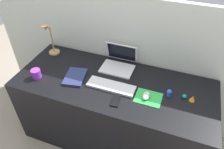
# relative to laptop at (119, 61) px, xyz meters

# --- Properties ---
(ground_plane) EXTENTS (6.00, 6.00, 0.00)m
(ground_plane) POSITION_rel_laptop_xyz_m (0.03, -0.25, -0.79)
(ground_plane) COLOR gray
(back_wall) EXTENTS (2.94, 0.05, 1.37)m
(back_wall) POSITION_rel_laptop_xyz_m (0.03, 0.15, -0.11)
(back_wall) COLOR beige
(back_wall) RESTS_ON ground_plane
(desk) EXTENTS (1.74, 0.71, 0.74)m
(desk) POSITION_rel_laptop_xyz_m (0.03, -0.25, -0.42)
(desk) COLOR black
(desk) RESTS_ON ground_plane
(laptop) EXTENTS (0.30, 0.27, 0.21)m
(laptop) POSITION_rel_laptop_xyz_m (0.00, 0.00, 0.00)
(laptop) COLOR silver
(laptop) RESTS_ON desk
(keyboard) EXTENTS (0.41, 0.13, 0.02)m
(keyboard) POSITION_rel_laptop_xyz_m (0.03, -0.30, -0.04)
(keyboard) COLOR silver
(keyboard) RESTS_ON desk
(mousepad) EXTENTS (0.21, 0.17, 0.00)m
(mousepad) POSITION_rel_laptop_xyz_m (0.36, -0.32, -0.05)
(mousepad) COLOR green
(mousepad) RESTS_ON desk
(mouse) EXTENTS (0.06, 0.10, 0.03)m
(mouse) POSITION_rel_laptop_xyz_m (0.34, -0.32, -0.03)
(mouse) COLOR silver
(mouse) RESTS_ON mousepad
(cell_phone) EXTENTS (0.08, 0.13, 0.01)m
(cell_phone) POSITION_rel_laptop_xyz_m (0.13, -0.44, -0.05)
(cell_phone) COLOR black
(cell_phone) RESTS_ON desk
(desk_lamp) EXTENTS (0.11, 0.15, 0.34)m
(desk_lamp) POSITION_rel_laptop_xyz_m (-0.70, -0.05, 0.11)
(desk_lamp) COLOR #A5844C
(desk_lamp) RESTS_ON desk
(notebook_pad) EXTENTS (0.21, 0.27, 0.02)m
(notebook_pad) POSITION_rel_laptop_xyz_m (-0.31, -0.30, -0.04)
(notebook_pad) COLOR navy
(notebook_pad) RESTS_ON desk
(coffee_mug) EXTENTS (0.08, 0.08, 0.08)m
(coffee_mug) POSITION_rel_laptop_xyz_m (-0.64, -0.41, -0.01)
(coffee_mug) COLOR purple
(coffee_mug) RESTS_ON desk
(toy_figurine_blue) EXTENTS (0.04, 0.04, 0.06)m
(toy_figurine_blue) POSITION_rel_laptop_xyz_m (0.51, -0.23, -0.02)
(toy_figurine_blue) COLOR blue
(toy_figurine_blue) RESTS_ON desk
(toy_figurine_teal) EXTENTS (0.03, 0.03, 0.04)m
(toy_figurine_teal) POSITION_rel_laptop_xyz_m (0.63, -0.22, -0.03)
(toy_figurine_teal) COLOR teal
(toy_figurine_teal) RESTS_ON desk
(toy_figurine_orange) EXTENTS (0.04, 0.04, 0.05)m
(toy_figurine_orange) POSITION_rel_laptop_xyz_m (0.69, -0.23, -0.03)
(toy_figurine_orange) COLOR orange
(toy_figurine_orange) RESTS_ON desk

